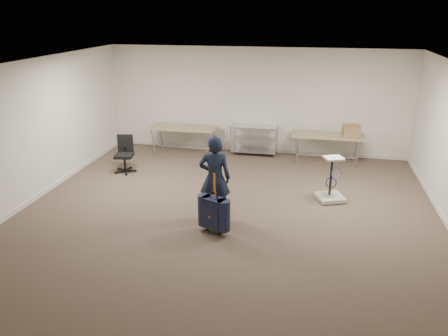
# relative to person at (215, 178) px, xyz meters

# --- Properties ---
(ground) EXTENTS (9.00, 9.00, 0.00)m
(ground) POSITION_rel_person_xyz_m (0.19, -0.27, -0.80)
(ground) COLOR #443529
(ground) RESTS_ON ground
(room_shell) EXTENTS (8.00, 9.00, 9.00)m
(room_shell) POSITION_rel_person_xyz_m (0.19, 1.11, -0.75)
(room_shell) COLOR silver
(room_shell) RESTS_ON ground
(folding_table_left) EXTENTS (1.80, 0.75, 0.73)m
(folding_table_left) POSITION_rel_person_xyz_m (-1.71, 3.68, -0.12)
(folding_table_left) COLOR #9C895F
(folding_table_left) RESTS_ON ground
(folding_table_right) EXTENTS (1.80, 0.75, 0.73)m
(folding_table_right) POSITION_rel_person_xyz_m (2.09, 3.68, -0.12)
(folding_table_right) COLOR #9C895F
(folding_table_right) RESTS_ON ground
(wire_shelf) EXTENTS (1.22, 0.47, 0.80)m
(wire_shelf) POSITION_rel_person_xyz_m (0.19, 3.93, -0.36)
(wire_shelf) COLOR silver
(wire_shelf) RESTS_ON ground
(person) EXTENTS (0.62, 0.44, 1.60)m
(person) POSITION_rel_person_xyz_m (0.00, 0.00, 0.00)
(person) COLOR black
(person) RESTS_ON ground
(suitcase) EXTENTS (0.47, 0.37, 1.11)m
(suitcase) POSITION_rel_person_xyz_m (0.11, -0.59, -0.42)
(suitcase) COLOR black
(suitcase) RESTS_ON ground
(office_chair) EXTENTS (0.54, 0.54, 0.88)m
(office_chair) POSITION_rel_person_xyz_m (-2.67, 1.99, -0.53)
(office_chair) COLOR black
(office_chair) RESTS_ON ground
(equipment_cart) EXTENTS (0.66, 0.66, 0.93)m
(equipment_cart) POSITION_rel_person_xyz_m (2.15, 1.25, -0.55)
(equipment_cart) COLOR beige
(equipment_cart) RESTS_ON ground
(cardboard_box) EXTENTS (0.43, 0.35, 0.30)m
(cardboard_box) POSITION_rel_person_xyz_m (2.64, 3.60, 0.08)
(cardboard_box) COLOR olive
(cardboard_box) RESTS_ON folding_table_right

